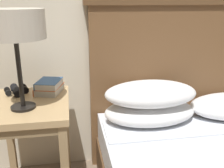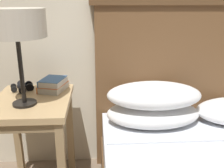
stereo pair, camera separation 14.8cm
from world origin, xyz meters
The scene contains 5 objects.
nightstand centered at (-0.66, 0.51, 0.56)m, with size 0.44×0.54×0.66m.
table_lamp centered at (-0.67, 0.43, 1.10)m, with size 0.30×0.30×0.51m.
book_on_nightstand centered at (-0.55, 0.66, 0.69)m, with size 0.19×0.22×0.04m.
book_stacked_on_top centered at (-0.55, 0.65, 0.72)m, with size 0.17×0.20×0.04m.
binoculars_pair centered at (-0.75, 0.67, 0.69)m, with size 0.15×0.16×0.05m.
Camera 2 is at (-0.27, -0.95, 1.22)m, focal length 42.00 mm.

